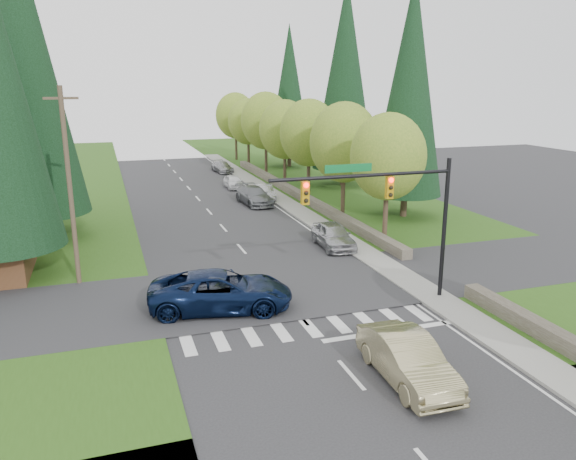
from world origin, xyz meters
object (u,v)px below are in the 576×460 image
suv_navy (221,291)px  parked_car_a (333,235)px  parked_car_c (264,192)px  parked_car_d (233,182)px  parked_car_e (222,167)px  parked_car_b (254,196)px  sedan_champagne (407,359)px

suv_navy → parked_car_a: 11.67m
suv_navy → parked_car_c: size_ratio=1.65×
parked_car_c → parked_car_d: bearing=107.3°
parked_car_c → parked_car_d: parked_car_c is taller
suv_navy → parked_car_e: 40.88m
suv_navy → parked_car_c: 25.06m
parked_car_b → parked_car_e: 18.27m
parked_car_a → parked_car_d: bearing=96.9°
parked_car_c → parked_car_d: size_ratio=1.05×
sedan_champagne → suv_navy: size_ratio=0.77×
suv_navy → parked_car_e: size_ratio=1.53×
suv_navy → parked_car_b: suv_navy is taller
sedan_champagne → parked_car_e: bearing=87.4°
sedan_champagne → parked_car_d: (2.53, 37.96, -0.19)m
parked_car_a → parked_car_b: 14.14m
parked_car_a → parked_car_b: parked_car_a is taller
sedan_champagne → parked_car_d: sedan_champagne is taller
parked_car_b → parked_car_d: bearing=85.0°
sedan_champagne → parked_car_a: (3.93, 15.98, -0.04)m
sedan_champagne → parked_car_e: sedan_champagne is taller
parked_car_b → parked_car_e: bearing=81.7°
sedan_champagne → suv_navy: bearing=122.0°
parked_car_a → sedan_champagne: bearing=-100.5°
parked_car_a → parked_car_e: bearing=93.9°
parked_car_b → suv_navy: bearing=-113.7°
parked_car_a → parked_car_c: (0.00, 15.79, -0.14)m
parked_car_a → parked_car_b: (-1.40, 14.07, -0.04)m
sedan_champagne → parked_car_c: bearing=84.6°
sedan_champagne → parked_car_a: bearing=77.8°
sedan_champagne → parked_car_a: size_ratio=1.09×
suv_navy → parked_car_c: bearing=-8.5°
parked_car_b → parked_car_a: bearing=-89.3°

